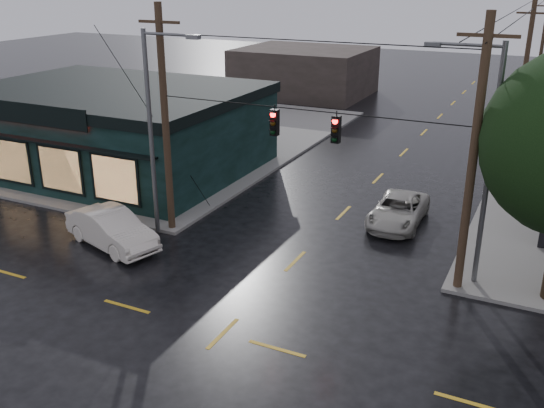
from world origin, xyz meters
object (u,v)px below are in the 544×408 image
at_px(utility_pole_ne, 457,289).
at_px(suv_silver, 398,210).
at_px(utility_pole_nw, 172,230).
at_px(sedan_cream, 112,229).

distance_m(utility_pole_ne, suv_silver, 6.53).
height_order(utility_pole_nw, sedan_cream, utility_pole_nw).
bearing_deg(suv_silver, utility_pole_ne, -56.33).
relative_size(utility_pole_ne, suv_silver, 2.09).
xyz_separation_m(utility_pole_nw, suv_silver, (9.28, 5.33, 0.67)).
height_order(sedan_cream, suv_silver, sedan_cream).
relative_size(utility_pole_nw, suv_silver, 2.09).
distance_m(sedan_cream, suv_silver, 13.25).
xyz_separation_m(utility_pole_nw, sedan_cream, (-1.32, -2.61, 0.81)).
bearing_deg(utility_pole_ne, suv_silver, 124.89).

